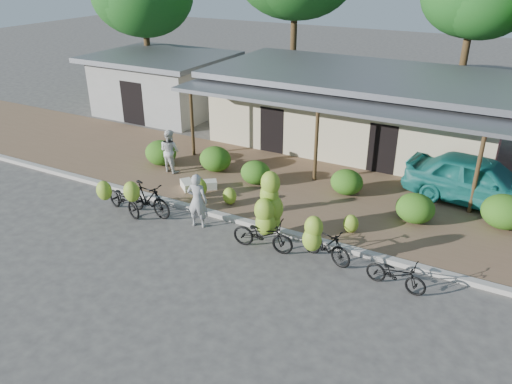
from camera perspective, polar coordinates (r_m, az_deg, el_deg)
ground at (r=14.52m, az=-2.61°, el=-7.73°), size 100.00×100.00×0.00m
sidewalk at (r=18.40m, az=5.36°, el=-0.01°), size 60.00×6.00×0.12m
curb at (r=15.97m, az=1.06°, el=-4.05°), size 60.00×0.25×0.15m
shop_main at (r=23.07m, az=11.49°, el=9.35°), size 13.00×8.50×3.35m
shop_grey at (r=28.22m, az=-10.69°, el=12.13°), size 7.00×6.00×3.15m
hedge_0 at (r=20.78m, az=-10.83°, el=4.42°), size 1.31×1.18×1.02m
hedge_1 at (r=19.88m, az=-4.67°, el=3.78°), size 1.28×1.15×1.00m
hedge_2 at (r=18.70m, az=-0.05°, el=2.24°), size 1.14×1.03×0.89m
hedge_3 at (r=18.16m, az=10.33°, el=1.12°), size 1.17×1.06×0.92m
hedge_4 at (r=16.78m, az=17.74°, el=-1.79°), size 1.24×1.11×0.96m
hedge_5 at (r=17.46m, az=26.54°, el=-2.04°), size 1.41×1.27×1.10m
bike_far_left at (r=17.32m, az=-15.11°, el=-0.72°), size 1.99×1.44×1.37m
bike_left at (r=16.94m, az=-12.49°, el=-0.66°), size 1.98×1.24×1.46m
bike_center at (r=14.77m, az=1.17°, el=-3.16°), size 1.95×1.28×2.30m
bike_right at (r=14.16m, az=7.59°, el=-5.65°), size 1.79×1.33×1.65m
bike_far_right at (r=13.67m, az=15.71°, el=-9.02°), size 1.68×0.75×0.85m
loose_banana_a at (r=17.85m, az=-6.48°, el=0.54°), size 0.56×0.47×0.69m
loose_banana_b at (r=17.20m, az=-3.03°, el=-0.46°), size 0.49×0.42×0.62m
loose_banana_c at (r=15.75m, az=10.79°, el=-3.57°), size 0.48×0.41×0.60m
sack_near at (r=18.48m, az=-5.83°, el=0.81°), size 0.92×0.84×0.30m
sack_far at (r=18.57m, az=-7.83°, el=0.80°), size 0.82×0.77×0.28m
vendor at (r=15.88m, az=-6.71°, el=-0.99°), size 0.74×0.57×1.83m
bystander at (r=19.93m, az=-9.83°, el=4.67°), size 0.92×0.76×1.73m
teal_van at (r=18.66m, az=24.17°, el=1.17°), size 5.15×2.57×1.69m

